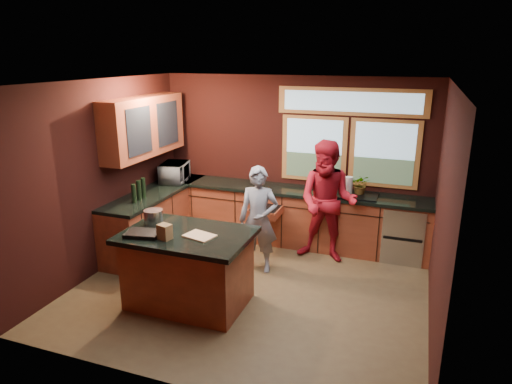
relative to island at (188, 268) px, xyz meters
The scene contains 14 objects.
floor 0.98m from the island, 45.57° to the left, with size 4.50×4.50×0.00m, color brown.
room_shell 1.62m from the island, 90.03° to the left, with size 4.52×4.02×2.71m.
back_counter 2.44m from the island, 70.96° to the left, with size 4.50×0.64×0.93m.
left_counter 1.99m from the island, 132.86° to the left, with size 0.64×2.30×0.93m.
island is the anchor object (origin of this frame).
person_grey 1.31m from the island, 66.72° to the left, with size 0.56×0.37×1.54m, color slate.
person_red 2.34m from the island, 54.10° to the left, with size 0.89×0.70×1.84m, color #A3131E.
microwave 2.52m from the island, 122.85° to the left, with size 0.59×0.40×0.32m, color #999999.
potted_plant 3.00m from the island, 53.37° to the left, with size 0.29×0.25×0.32m, color #999999.
paper_towel 2.86m from the island, 55.67° to the left, with size 0.12×0.12×0.28m, color white.
cutting_board 0.52m from the island, 14.04° to the right, with size 0.35×0.25×0.02m, color tan.
stock_pot 0.80m from the island, 164.74° to the left, with size 0.24×0.24×0.18m, color #B2B2B7.
paper_bag 0.63m from the island, 120.96° to the right, with size 0.15×0.12×0.18m, color brown.
black_tray 0.71m from the island, 150.95° to the right, with size 0.40×0.28×0.05m, color black.
Camera 1 is at (1.94, -5.14, 3.02)m, focal length 32.00 mm.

